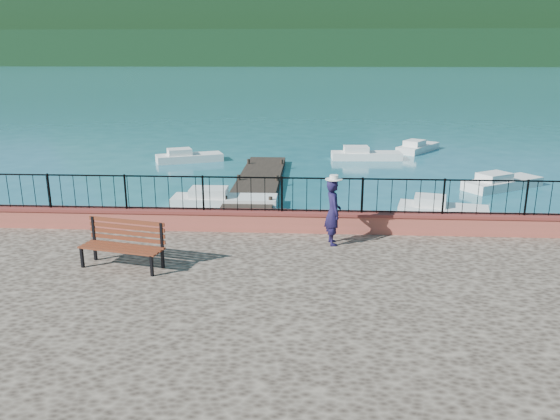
# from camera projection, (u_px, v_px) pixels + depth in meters

# --- Properties ---
(ground) EXTENTS (2000.00, 2000.00, 0.00)m
(ground) POSITION_uv_depth(u_px,v_px,m) (286.00, 334.00, 12.10)
(ground) COLOR #19596B
(ground) RESTS_ON ground
(parapet) EXTENTS (28.00, 0.46, 0.58)m
(parapet) POSITION_uv_depth(u_px,v_px,m) (293.00, 221.00, 15.24)
(parapet) COLOR #B14C40
(parapet) RESTS_ON promenade
(railing) EXTENTS (27.00, 0.05, 0.95)m
(railing) POSITION_uv_depth(u_px,v_px,m) (293.00, 195.00, 15.03)
(railing) COLOR black
(railing) RESTS_ON parapet
(dock) EXTENTS (2.00, 16.00, 0.30)m
(dock) POSITION_uv_depth(u_px,v_px,m) (253.00, 194.00, 23.69)
(dock) COLOR #2D231C
(dock) RESTS_ON ground
(far_forest) EXTENTS (900.00, 60.00, 18.00)m
(far_forest) POSITION_uv_depth(u_px,v_px,m) (312.00, 49.00, 297.57)
(far_forest) COLOR black
(far_forest) RESTS_ON ground
(foothills) EXTENTS (900.00, 120.00, 44.00)m
(foothills) POSITION_uv_depth(u_px,v_px,m) (313.00, 29.00, 351.59)
(foothills) COLOR black
(foothills) RESTS_ON ground
(companion_hill) EXTENTS (448.00, 384.00, 180.00)m
(companion_hill) POSITION_uv_depth(u_px,v_px,m) (536.00, 61.00, 537.23)
(companion_hill) COLOR #142D23
(companion_hill) RESTS_ON ground
(park_bench) EXTENTS (2.06, 1.08, 1.09)m
(park_bench) POSITION_uv_depth(u_px,v_px,m) (123.00, 254.00, 12.65)
(park_bench) COLOR black
(park_bench) RESTS_ON promenade
(person) EXTENTS (0.53, 0.70, 1.72)m
(person) POSITION_uv_depth(u_px,v_px,m) (333.00, 212.00, 14.07)
(person) COLOR #171134
(person) RESTS_ON promenade
(hat) EXTENTS (0.44, 0.44, 0.12)m
(hat) POSITION_uv_depth(u_px,v_px,m) (334.00, 177.00, 13.81)
(hat) COLOR white
(hat) RESTS_ON person
(boat_0) EXTENTS (4.26, 1.35, 0.80)m
(boat_0) POSITION_uv_depth(u_px,v_px,m) (224.00, 197.00, 22.15)
(boat_0) COLOR silver
(boat_0) RESTS_ON ground
(boat_1) EXTENTS (3.51, 2.03, 0.80)m
(boat_1) POSITION_uv_depth(u_px,v_px,m) (443.00, 207.00, 20.77)
(boat_1) COLOR silver
(boat_1) RESTS_ON ground
(boat_2) EXTENTS (4.12, 3.24, 0.80)m
(boat_2) POSITION_uv_depth(u_px,v_px,m) (503.00, 180.00, 25.24)
(boat_2) COLOR silver
(boat_2) RESTS_ON ground
(boat_3) EXTENTS (3.96, 2.63, 0.80)m
(boat_3) POSITION_uv_depth(u_px,v_px,m) (189.00, 155.00, 31.54)
(boat_3) COLOR silver
(boat_3) RESTS_ON ground
(boat_4) EXTENTS (4.14, 1.51, 0.80)m
(boat_4) POSITION_uv_depth(u_px,v_px,m) (366.00, 153.00, 32.21)
(boat_4) COLOR silver
(boat_4) RESTS_ON ground
(boat_5) EXTENTS (3.20, 3.76, 0.80)m
(boat_5) POSITION_uv_depth(u_px,v_px,m) (418.00, 145.00, 34.86)
(boat_5) COLOR silver
(boat_5) RESTS_ON ground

